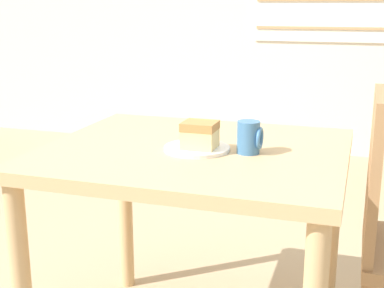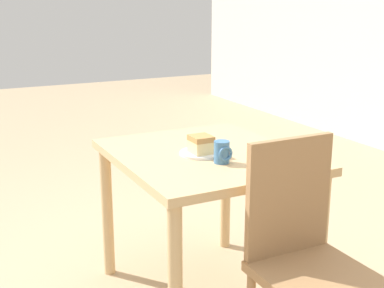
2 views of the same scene
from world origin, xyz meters
TOP-DOWN VIEW (x-y plane):
  - dining_table_near at (0.05, 0.17)m, footprint 0.95×0.83m
  - chair_near_window at (0.72, 0.25)m, footprint 0.41×0.41m
  - plate at (0.07, 0.14)m, footprint 0.21×0.21m
  - cake_slice at (0.08, 0.13)m, footprint 0.10×0.10m
  - coffee_mug at (0.23, 0.16)m, footprint 0.08×0.07m

SIDE VIEW (x-z plane):
  - chair_near_window at x=0.72m, z-range 0.04..0.99m
  - dining_table_near at x=0.05m, z-range 0.27..1.02m
  - plate at x=0.07m, z-range 0.76..0.77m
  - coffee_mug at x=0.23m, z-range 0.76..0.86m
  - cake_slice at x=0.08m, z-range 0.77..0.85m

